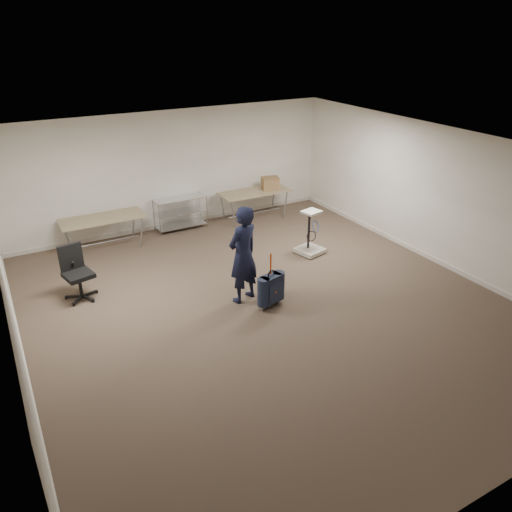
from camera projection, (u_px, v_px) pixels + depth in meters
ground at (268, 307)px, 8.90m from camera, size 9.00×9.00×0.00m
room_shell at (233, 273)px, 9.97m from camera, size 8.00×9.00×9.00m
folding_table_left at (102, 220)px, 10.89m from camera, size 1.80×0.75×0.73m
folding_table_right at (254, 193)px, 12.56m from camera, size 1.80×0.75×0.73m
wire_shelf at (180, 212)px, 12.03m from camera, size 1.22×0.47×0.80m
person at (243, 255)px, 8.76m from camera, size 0.76×0.62×1.80m
suitcase at (271, 289)px, 8.77m from camera, size 0.42×0.30×1.03m
office_chair at (79, 283)px, 9.07m from camera, size 0.61×0.61×1.01m
equipment_cart at (310, 242)px, 10.84m from camera, size 0.64×0.64×0.98m
cardboard_box at (270, 183)px, 12.63m from camera, size 0.48×0.41×0.31m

